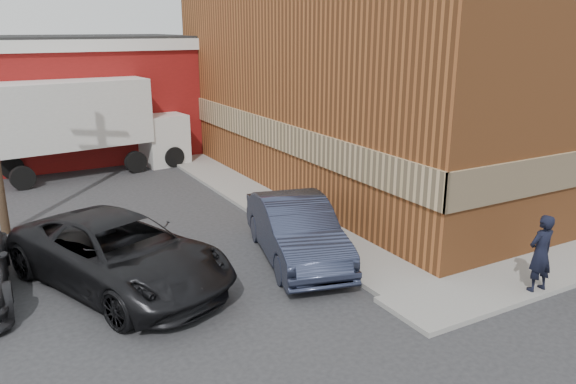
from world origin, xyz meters
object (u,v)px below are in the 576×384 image
man (541,253)px  sedan (296,230)px  warehouse (17,98)px  suv_a (120,253)px  box_truck (89,120)px  brick_building (419,60)px

man → sedan: (-3.83, 4.55, -0.21)m
warehouse → man: (9.03, -21.55, -1.77)m
suv_a → box_truck: size_ratio=0.75×
brick_building → box_truck: brick_building is taller
brick_building → box_truck: size_ratio=2.23×
warehouse → suv_a: (0.71, -16.37, -1.96)m
man → sedan: bearing=-46.2°
man → sedan: 5.95m
brick_building → warehouse: size_ratio=1.12×
brick_building → man: 12.42m
brick_building → sedan: (-9.30, -5.99, -3.85)m
suv_a → box_truck: bearing=60.4°
brick_building → suv_a: 15.28m
suv_a → brick_building: bearing=-0.5°
suv_a → box_truck: box_truck is taller
man → sedan: size_ratio=0.37×
warehouse → man: size_ratio=8.84×
man → box_truck: (-6.73, 16.81, 1.22)m
man → sedan: man is taller
box_truck → warehouse: bearing=109.4°
man → box_truck: size_ratio=0.23×
sedan → box_truck: box_truck is taller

